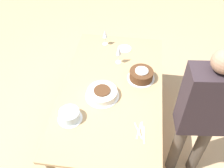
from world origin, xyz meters
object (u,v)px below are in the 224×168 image
at_px(cake_center_white, 102,93).
at_px(cake_front_chocolate, 141,75).
at_px(person_cutting, 203,112).
at_px(cake_back_decorated, 70,115).
at_px(wine_glass_far, 105,35).
at_px(wine_glass_near, 119,51).

xyz_separation_m(cake_center_white, cake_front_chocolate, (0.29, -0.36, 0.01)).
xyz_separation_m(cake_front_chocolate, person_cutting, (-0.52, -0.52, 0.14)).
distance_m(cake_back_decorated, wine_glass_far, 1.14).
bearing_deg(cake_back_decorated, wine_glass_far, -7.10).
distance_m(cake_center_white, cake_front_chocolate, 0.46).
bearing_deg(cake_center_white, cake_front_chocolate, -50.77).
relative_size(cake_front_chocolate, person_cutting, 0.18).
relative_size(wine_glass_near, person_cutting, 0.15).
distance_m(cake_front_chocolate, cake_back_decorated, 0.84).
xyz_separation_m(cake_center_white, wine_glass_far, (0.82, 0.10, 0.10)).
relative_size(wine_glass_near, wine_glass_far, 1.22).
bearing_deg(wine_glass_near, cake_center_white, 169.39).
relative_size(cake_center_white, cake_back_decorated, 1.49).
bearing_deg(wine_glass_far, cake_center_white, -173.14).
relative_size(cake_back_decorated, wine_glass_near, 0.93).
bearing_deg(wine_glass_near, person_cutting, -133.65).
bearing_deg(person_cutting, cake_front_chocolate, -51.07).
relative_size(cake_front_chocolate, cake_back_decorated, 1.28).
bearing_deg(cake_center_white, person_cutting, -104.74).
xyz_separation_m(cake_back_decorated, person_cutting, (0.08, -1.11, 0.14)).
xyz_separation_m(cake_center_white, person_cutting, (-0.23, -0.87, 0.15)).
relative_size(wine_glass_far, person_cutting, 0.12).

